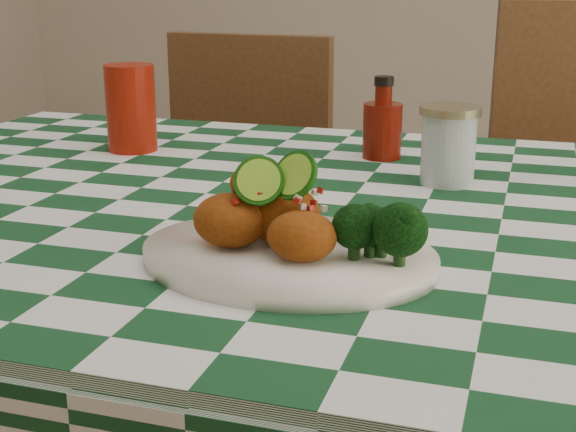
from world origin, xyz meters
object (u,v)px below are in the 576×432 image
(red_tumbler, at_px, (131,108))
(mason_jar, at_px, (448,145))
(ketchup_bottle, at_px, (383,118))
(plate, at_px, (288,257))
(wooden_chair_left, at_px, (220,239))
(fried_chicken_pile, at_px, (283,205))

(red_tumbler, xyz_separation_m, mason_jar, (0.55, -0.07, -0.02))
(mason_jar, bearing_deg, ketchup_bottle, 132.10)
(ketchup_bottle, bearing_deg, plate, -89.93)
(wooden_chair_left, bearing_deg, red_tumbler, -84.12)
(plate, xyz_separation_m, wooden_chair_left, (-0.46, 0.92, -0.33))
(wooden_chair_left, bearing_deg, plate, -61.03)
(fried_chicken_pile, distance_m, wooden_chair_left, 1.09)
(fried_chicken_pile, relative_size, mason_jar, 1.32)
(fried_chicken_pile, bearing_deg, ketchup_bottle, 89.41)
(fried_chicken_pile, bearing_deg, red_tumbler, 132.57)
(fried_chicken_pile, height_order, ketchup_bottle, ketchup_bottle)
(mason_jar, bearing_deg, wooden_chair_left, 138.08)
(red_tumbler, height_order, wooden_chair_left, wooden_chair_left)
(plate, height_order, wooden_chair_left, wooden_chair_left)
(red_tumbler, distance_m, wooden_chair_left, 0.60)
(ketchup_bottle, bearing_deg, fried_chicken_pile, -90.59)
(ketchup_bottle, xyz_separation_m, mason_jar, (0.12, -0.14, -0.01))
(plate, relative_size, wooden_chair_left, 0.35)
(fried_chicken_pile, xyz_separation_m, red_tumbler, (-0.42, 0.46, 0.01))
(ketchup_bottle, height_order, mason_jar, ketchup_bottle)
(red_tumbler, xyz_separation_m, wooden_chair_left, (-0.03, 0.46, -0.39))
(plate, distance_m, mason_jar, 0.42)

